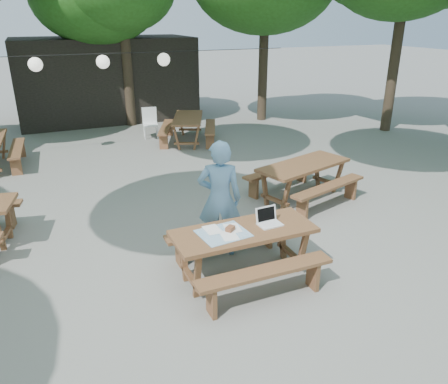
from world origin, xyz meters
name	(u,v)px	position (x,y,z in m)	size (l,w,h in m)	color
ground	(190,251)	(0.00, 0.00, 0.00)	(80.00, 80.00, 0.00)	slate
pavilion	(106,79)	(0.50, 10.50, 1.40)	(6.00, 3.00, 2.80)	black
main_picnic_table	(243,252)	(0.47, -0.97, 0.39)	(2.00, 1.58, 0.75)	brown
picnic_table_ne	(303,181)	(2.83, 1.16, 0.39)	(2.27, 2.06, 0.75)	brown
picnic_table_far_e	(188,129)	(2.08, 6.16, 0.39)	(2.18, 2.36, 0.75)	brown
woman	(220,199)	(0.43, -0.20, 0.92)	(0.67, 0.44, 1.84)	#6D9DC7
plastic_chair	(151,129)	(1.19, 7.11, 0.26)	(0.51, 0.51, 0.90)	white
laptop	(268,220)	(0.87, -0.94, 0.81)	(0.35, 0.28, 0.24)	white
tabletop_clutter	(225,232)	(0.18, -0.96, 0.76)	(0.70, 0.62, 0.08)	teal
paper_lanterns	(103,62)	(-0.19, 6.00, 2.40)	(9.00, 0.34, 0.38)	black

